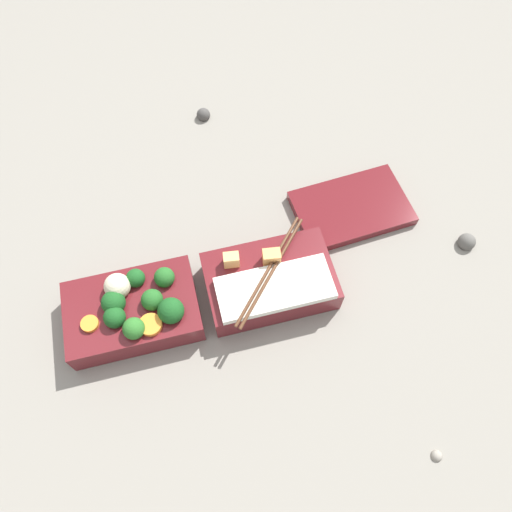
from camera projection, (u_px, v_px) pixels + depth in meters
name	position (u px, v px, depth m)	size (l,w,h in m)	color
ground_plane	(197.00, 300.00, 0.79)	(3.00, 3.00, 0.00)	gray
bento_tray_vegetable	(134.00, 309.00, 0.75)	(0.20, 0.13, 0.08)	maroon
bento_tray_rice	(270.00, 281.00, 0.78)	(0.20, 0.16, 0.08)	maroon
bento_lid	(351.00, 208.00, 0.87)	(0.19, 0.12, 0.02)	maroon
pebble_0	(437.00, 456.00, 0.68)	(0.02, 0.02, 0.02)	gray
pebble_1	(203.00, 115.00, 0.97)	(0.03, 0.03, 0.03)	#474442
pebble_2	(467.00, 242.00, 0.84)	(0.03, 0.03, 0.03)	#595651
pebble_3	(101.00, 277.00, 0.81)	(0.02, 0.02, 0.02)	gray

